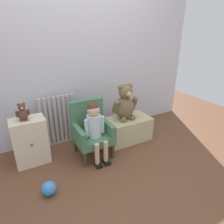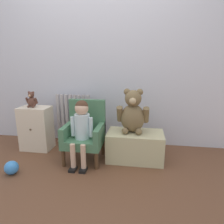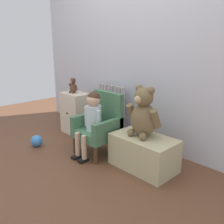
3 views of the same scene
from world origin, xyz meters
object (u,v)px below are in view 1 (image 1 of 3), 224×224
Objects in this scene: radiator at (58,120)px; low_bench at (127,129)px; small_dresser at (30,141)px; toy_ball at (49,188)px; child_armchair at (91,130)px; small_teddy_bear at (23,113)px; large_teddy_bear at (125,104)px; child_figure at (95,123)px.

radiator is 0.98m from low_bench.
small_dresser reaches higher than toy_ball.
child_armchair is at bearing -173.62° from low_bench.
toy_ball is (0.08, -0.63, -0.59)m from small_teddy_bear.
large_teddy_bear is at bearing 147.62° from low_bench.
radiator is at bearing 117.78° from child_figure.
radiator is 0.50m from small_dresser.
child_armchair is 0.96× the size of child_figure.
small_dresser is 1.31m from low_bench.
child_armchair is at bearing 34.89° from toy_ball.
small_teddy_bear is (-1.32, 0.10, 0.49)m from low_bench.
child_armchair is 0.60m from large_teddy_bear.
child_figure is at bearing -162.95° from low_bench.
small_dresser is 0.78× the size of child_figure.
radiator is 0.95× the size of child_figure.
low_bench is at bearing -4.57° from small_dresser.
child_figure is 5.15× the size of toy_ball.
child_armchair reaches higher than low_bench.
toy_ball is (-1.25, -0.53, -0.10)m from low_bench.
small_dresser is 0.38m from small_teddy_bear.
small_dresser is 0.82× the size of child_armchair.
large_teddy_bear reaches higher than child_armchair.
radiator is 1.07× the size of low_bench.
child_figure is (0.71, -0.28, 0.19)m from small_dresser.
small_teddy_bear reaches higher than small_dresser.
child_armchair is (0.30, -0.45, -0.01)m from radiator.
small_teddy_bear reaches higher than radiator.
toy_ball is at bearing -152.35° from child_figure.
radiator is 1.22× the size of small_dresser.
radiator is 0.61m from small_teddy_bear.
small_teddy_bear is (-0.74, 0.28, 0.19)m from child_figure.
child_figure is 0.59m from large_teddy_bear.
radiator is at bearing 68.39° from toy_ball.
small_dresser reaches higher than low_bench.
low_bench is (0.89, -0.39, -0.18)m from radiator.
small_teddy_bear is at bearing 176.44° from large_teddy_bear.
small_dresser is 1.12× the size of large_teddy_bear.
low_bench is at bearing -23.55° from radiator.
small_dresser is at bearing 158.24° from child_figure.
large_teddy_bear is 1.29m from small_teddy_bear.
child_figure is at bearing -21.07° from small_teddy_bear.
large_teddy_bear is at bearing -3.63° from small_dresser.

